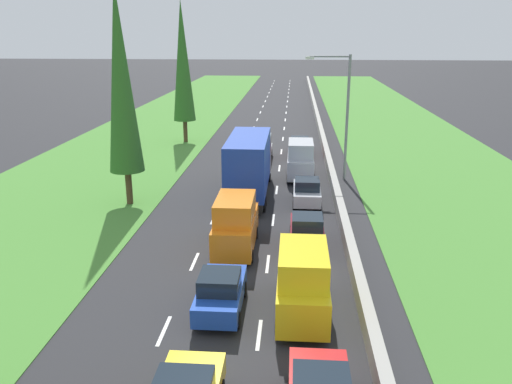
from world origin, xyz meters
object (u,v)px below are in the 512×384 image
silver_hatchback_right_lane (307,192)px  red_sedan_right_lane_sixth (300,147)px  maroon_hatchback_right_lane (307,231)px  orange_van_centre_lane (236,224)px  silver_sedan_centre_lane (261,151)px  poplar_tree_third (183,62)px  blue_hatchback_centre_lane (221,292)px  poplar_tree_second (121,80)px  street_light_mast (343,109)px  silver_van_right_lane (300,160)px  blue_box_truck_centre_lane (250,164)px  yellow_van_right_lane (303,282)px

silver_hatchback_right_lane → red_sedan_right_lane_sixth: 13.60m
maroon_hatchback_right_lane → orange_van_centre_lane: (-3.54, -0.74, 0.56)m
silver_hatchback_right_lane → silver_sedan_centre_lane: (-3.66, 11.58, -0.02)m
maroon_hatchback_right_lane → poplar_tree_third: size_ratio=0.29×
blue_hatchback_centre_lane → poplar_tree_second: 16.39m
maroon_hatchback_right_lane → street_light_mast: 13.83m
silver_van_right_lane → blue_box_truck_centre_lane: (-3.38, -4.76, 0.78)m
maroon_hatchback_right_lane → poplar_tree_second: poplar_tree_second is taller
blue_hatchback_centre_lane → poplar_tree_third: poplar_tree_third is taller
maroon_hatchback_right_lane → blue_box_truck_centre_lane: 9.09m
silver_sedan_centre_lane → blue_box_truck_centre_lane: bearing=-90.5°
silver_van_right_lane → red_sedan_right_lane_sixth: size_ratio=1.09×
silver_sedan_centre_lane → orange_van_centre_lane: bearing=-90.1°
blue_hatchback_centre_lane → orange_van_centre_lane: bearing=90.7°
yellow_van_right_lane → red_sedan_right_lane_sixth: yellow_van_right_lane is taller
maroon_hatchback_right_lane → poplar_tree_third: (-11.46, 25.39, 6.95)m
street_light_mast → poplar_tree_third: bearing=138.4°
silver_hatchback_right_lane → blue_box_truck_centre_lane: size_ratio=0.41×
silver_hatchback_right_lane → red_sedan_right_lane_sixth: size_ratio=0.87×
blue_box_truck_centre_lane → poplar_tree_third: poplar_tree_third is taller
yellow_van_right_lane → silver_van_right_lane: (0.09, 19.71, 0.00)m
yellow_van_right_lane → poplar_tree_second: (-10.76, 12.75, 6.37)m
orange_van_centre_lane → poplar_tree_second: (-7.54, 6.78, 6.37)m
maroon_hatchback_right_lane → red_sedan_right_lane_sixth: bearing=90.7°
red_sedan_right_lane_sixth → yellow_van_right_lane: bearing=-90.2°
street_light_mast → blue_box_truck_centre_lane: bearing=-143.8°
blue_hatchback_centre_lane → street_light_mast: bearing=72.5°
silver_van_right_lane → poplar_tree_third: size_ratio=0.36×
maroon_hatchback_right_lane → silver_sedan_centre_lane: size_ratio=0.87×
red_sedan_right_lane_sixth → silver_sedan_centre_lane: bearing=-148.6°
blue_box_truck_centre_lane → street_light_mast: 8.37m
poplar_tree_second → poplar_tree_third: poplar_tree_third is taller
orange_van_centre_lane → silver_sedan_centre_lane: (0.02, 19.12, -0.59)m
maroon_hatchback_right_lane → street_light_mast: bearing=78.2°
orange_van_centre_lane → red_sedan_right_lane_sixth: (3.31, 21.13, -0.59)m
silver_hatchback_right_lane → poplar_tree_second: bearing=-176.2°
yellow_van_right_lane → poplar_tree_second: bearing=130.2°
silver_van_right_lane → poplar_tree_third: (-11.23, 12.40, 6.39)m
orange_van_centre_lane → red_sedan_right_lane_sixth: 21.39m
poplar_tree_third → orange_van_centre_lane: bearing=-73.1°
red_sedan_right_lane_sixth → street_light_mast: 9.22m
maroon_hatchback_right_lane → blue_hatchback_centre_lane: 7.56m
silver_van_right_lane → poplar_tree_third: bearing=132.2°
silver_hatchback_right_lane → silver_sedan_centre_lane: silver_hatchback_right_lane is taller
poplar_tree_third → maroon_hatchback_right_lane: bearing=-65.7°
poplar_tree_second → silver_hatchback_right_lane: bearing=3.8°
silver_sedan_centre_lane → red_sedan_right_lane_sixth: bearing=31.4°
silver_hatchback_right_lane → poplar_tree_third: (-11.59, 18.60, 6.95)m
street_light_mast → silver_hatchback_right_lane: bearing=-112.9°
silver_sedan_centre_lane → poplar_tree_second: size_ratio=0.34×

